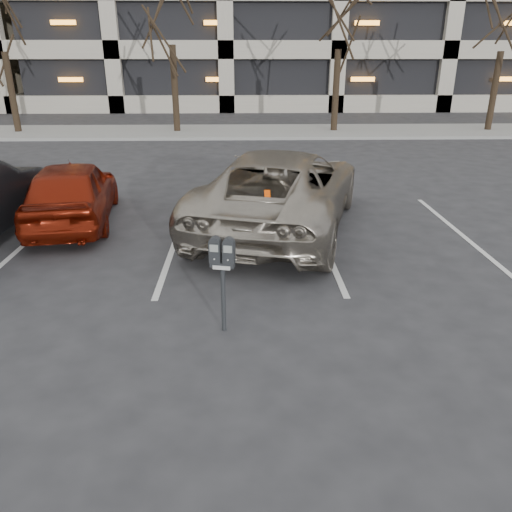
{
  "coord_description": "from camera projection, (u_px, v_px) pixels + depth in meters",
  "views": [
    {
      "loc": [
        -0.1,
        -6.75,
        3.32
      ],
      "look_at": [
        0.05,
        -0.96,
        0.96
      ],
      "focal_mm": 35.0,
      "sensor_mm": 36.0,
      "label": 1
    }
  ],
  "objects": [
    {
      "name": "sidewalk",
      "position": [
        245.0,
        132.0,
        22.3
      ],
      "size": [
        80.0,
        4.0,
        0.12
      ],
      "primitive_type": "cube",
      "color": "gray",
      "rests_on": "ground"
    },
    {
      "name": "suv_silver",
      "position": [
        281.0,
        189.0,
        9.98
      ],
      "size": [
        4.12,
        6.22,
        1.59
      ],
      "rotation": [
        0.0,
        0.0,
        2.86
      ],
      "color": "#A79D8E",
      "rests_on": "ground"
    },
    {
      "name": "ground",
      "position": [
        251.0,
        291.0,
        7.51
      ],
      "size": [
        140.0,
        140.0,
        0.0
      ],
      "primitive_type": "plane",
      "color": "#28282B",
      "rests_on": "ground"
    },
    {
      "name": "parking_meter",
      "position": [
        222.0,
        262.0,
        6.09
      ],
      "size": [
        0.34,
        0.18,
        1.25
      ],
      "rotation": [
        0.0,
        0.0,
        -0.21
      ],
      "color": "black",
      "rests_on": "ground"
    },
    {
      "name": "car_red",
      "position": [
        72.0,
        192.0,
        10.29
      ],
      "size": [
        2.14,
        4.11,
        1.33
      ],
      "primitive_type": "imported",
      "rotation": [
        0.0,
        0.0,
        3.29
      ],
      "color": "maroon",
      "rests_on": "ground"
    },
    {
      "name": "stall_lines",
      "position": [
        176.0,
        239.0,
        9.6
      ],
      "size": [
        16.9,
        5.2,
        0.0
      ],
      "color": "silver",
      "rests_on": "ground"
    }
  ]
}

